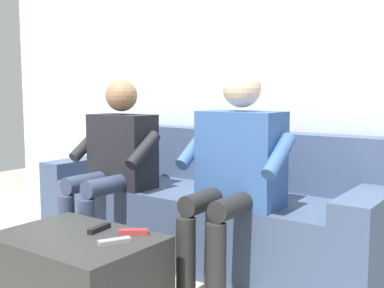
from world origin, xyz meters
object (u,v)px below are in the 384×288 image
(couch, at_px, (205,209))
(person_right_seated, at_px, (115,157))
(coffee_table, at_px, (78,276))
(person_left_seated, at_px, (235,165))
(remote_red, at_px, (133,232))
(remote_gray, at_px, (115,241))
(remote_black, at_px, (99,228))

(couch, bearing_deg, person_right_seated, 40.85)
(coffee_table, distance_m, person_left_seated, 0.97)
(remote_red, height_order, remote_gray, remote_red)
(coffee_table, relative_size, remote_black, 5.27)
(remote_black, bearing_deg, remote_gray, 56.96)
(coffee_table, bearing_deg, remote_black, -104.34)
(remote_gray, bearing_deg, coffee_table, -57.61)
(coffee_table, xyz_separation_m, remote_gray, (-0.23, -0.02, 0.21))
(coffee_table, xyz_separation_m, remote_red, (-0.20, -0.17, 0.21))
(person_right_seated, height_order, remote_black, person_right_seated)
(couch, xyz_separation_m, remote_gray, (-0.23, 1.06, 0.11))
(couch, bearing_deg, coffee_table, 90.00)
(couch, height_order, person_right_seated, person_right_seated)
(person_left_seated, distance_m, remote_gray, 0.78)
(coffee_table, height_order, remote_black, remote_black)
(remote_black, relative_size, remote_red, 1.06)
(remote_red, bearing_deg, remote_black, -21.08)
(person_left_seated, height_order, remote_red, person_left_seated)
(person_left_seated, bearing_deg, remote_black, 55.68)
(couch, xyz_separation_m, remote_black, (-0.03, 0.96, 0.11))
(remote_black, distance_m, remote_red, 0.18)
(person_right_seated, relative_size, remote_gray, 7.81)
(remote_red, bearing_deg, couch, -116.12)
(couch, distance_m, remote_red, 0.94)
(remote_red, bearing_deg, person_left_seated, -152.22)
(coffee_table, xyz_separation_m, person_left_seated, (-0.44, -0.72, 0.48))
(person_right_seated, distance_m, remote_black, 0.79)
(coffee_table, distance_m, remote_red, 0.34)
(coffee_table, bearing_deg, person_left_seated, -121.56)
(person_right_seated, height_order, remote_gray, person_right_seated)
(couch, relative_size, remote_gray, 15.85)
(coffee_table, xyz_separation_m, person_right_seated, (0.44, -0.70, 0.46))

